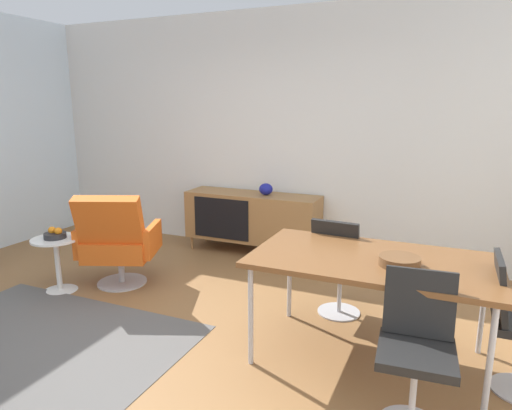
# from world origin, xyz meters

# --- Properties ---
(ground_plane) EXTENTS (8.32, 8.32, 0.00)m
(ground_plane) POSITION_xyz_m (0.00, 0.00, 0.00)
(ground_plane) COLOR olive
(wall_back) EXTENTS (6.80, 0.12, 2.80)m
(wall_back) POSITION_xyz_m (0.00, 2.60, 1.40)
(wall_back) COLOR silver
(wall_back) RESTS_ON ground_plane
(sideboard) EXTENTS (1.60, 0.45, 0.72)m
(sideboard) POSITION_xyz_m (-0.23, 2.30, 0.44)
(sideboard) COLOR olive
(sideboard) RESTS_ON ground_plane
(vase_cobalt) EXTENTS (0.16, 0.16, 0.13)m
(vase_cobalt) POSITION_xyz_m (-0.05, 2.30, 0.79)
(vase_cobalt) COLOR navy
(vase_cobalt) RESTS_ON sideboard
(dining_table) EXTENTS (1.60, 0.90, 0.74)m
(dining_table) POSITION_xyz_m (1.46, 0.51, 0.70)
(dining_table) COLOR brown
(dining_table) RESTS_ON ground_plane
(wooden_bowl_on_table) EXTENTS (0.26, 0.26, 0.06)m
(wooden_bowl_on_table) POSITION_xyz_m (1.64, 0.42, 0.77)
(wooden_bowl_on_table) COLOR brown
(wooden_bowl_on_table) RESTS_ON dining_table
(dining_chair_front_right) EXTENTS (0.43, 0.45, 0.86)m
(dining_chair_front_right) POSITION_xyz_m (1.81, -0.05, 0.47)
(dining_chair_front_right) COLOR black
(dining_chair_front_right) RESTS_ON ground_plane
(dining_chair_back_left) EXTENTS (0.43, 0.45, 0.86)m
(dining_chair_back_left) POSITION_xyz_m (1.11, 1.06, 0.47)
(dining_chair_back_left) COLOR black
(dining_chair_back_left) RESTS_ON ground_plane
(lounge_chair_red) EXTENTS (0.86, 0.83, 0.95)m
(lounge_chair_red) POSITION_xyz_m (-1.00, 0.84, 0.47)
(lounge_chair_red) COLOR #D85919
(lounge_chair_red) RESTS_ON ground_plane
(side_table_round) EXTENTS (0.44, 0.44, 0.52)m
(side_table_round) POSITION_xyz_m (-1.45, 0.52, 0.32)
(side_table_round) COLOR white
(side_table_round) RESTS_ON ground_plane
(fruit_bowl) EXTENTS (0.20, 0.20, 0.11)m
(fruit_bowl) POSITION_xyz_m (-1.45, 0.52, 0.56)
(fruit_bowl) COLOR #262628
(fruit_bowl) RESTS_ON side_table_round
(area_rug) EXTENTS (2.20, 1.70, 0.01)m
(area_rug) POSITION_xyz_m (-0.83, -0.37, 0.00)
(area_rug) COLOR #595654
(area_rug) RESTS_ON ground_plane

